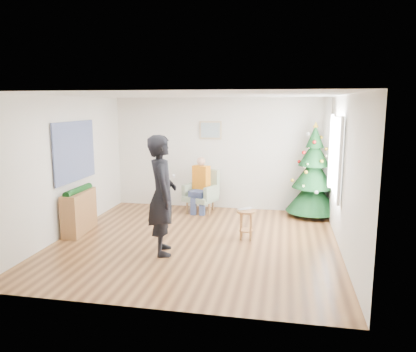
% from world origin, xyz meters
% --- Properties ---
extents(floor, '(5.00, 5.00, 0.00)m').
position_xyz_m(floor, '(0.00, 0.00, 0.00)').
color(floor, brown).
rests_on(floor, ground).
extents(ceiling, '(5.00, 5.00, 0.00)m').
position_xyz_m(ceiling, '(0.00, 0.00, 2.60)').
color(ceiling, white).
rests_on(ceiling, wall_back).
extents(wall_back, '(5.00, 0.00, 5.00)m').
position_xyz_m(wall_back, '(0.00, 2.50, 1.30)').
color(wall_back, silver).
rests_on(wall_back, floor).
extents(wall_front, '(5.00, 0.00, 5.00)m').
position_xyz_m(wall_front, '(0.00, -2.50, 1.30)').
color(wall_front, silver).
rests_on(wall_front, floor).
extents(wall_left, '(0.00, 5.00, 5.00)m').
position_xyz_m(wall_left, '(-2.50, 0.00, 1.30)').
color(wall_left, silver).
rests_on(wall_left, floor).
extents(wall_right, '(0.00, 5.00, 5.00)m').
position_xyz_m(wall_right, '(2.50, 0.00, 1.30)').
color(wall_right, silver).
rests_on(wall_right, floor).
extents(window_panel, '(0.04, 1.30, 1.40)m').
position_xyz_m(window_panel, '(2.47, 1.00, 1.50)').
color(window_panel, white).
rests_on(window_panel, wall_right).
extents(curtains, '(0.05, 1.75, 1.50)m').
position_xyz_m(curtains, '(2.44, 1.00, 1.50)').
color(curtains, white).
rests_on(curtains, wall_right).
extents(christmas_tree, '(1.15, 1.15, 2.08)m').
position_xyz_m(christmas_tree, '(2.15, 2.15, 0.94)').
color(christmas_tree, '#3F2816').
rests_on(christmas_tree, floor).
extents(stool, '(0.36, 0.36, 0.54)m').
position_xyz_m(stool, '(0.86, 0.32, 0.28)').
color(stool, brown).
rests_on(stool, floor).
extents(laptop, '(0.35, 0.33, 0.02)m').
position_xyz_m(laptop, '(0.86, 0.32, 0.55)').
color(laptop, silver).
rests_on(laptop, stool).
extents(armchair, '(0.83, 0.82, 0.96)m').
position_xyz_m(armchair, '(-0.33, 2.06, 0.35)').
color(armchair, gray).
rests_on(armchair, floor).
extents(seated_person, '(0.48, 0.62, 1.26)m').
position_xyz_m(seated_person, '(-0.35, 2.01, 0.64)').
color(seated_person, navy).
rests_on(seated_person, armchair).
extents(standing_man, '(0.69, 0.84, 1.97)m').
position_xyz_m(standing_man, '(-0.42, -0.65, 0.98)').
color(standing_man, black).
rests_on(standing_man, floor).
extents(game_controller, '(0.08, 0.13, 0.04)m').
position_xyz_m(game_controller, '(-0.21, -0.68, 1.31)').
color(game_controller, white).
rests_on(game_controller, standing_man).
extents(console, '(0.37, 1.02, 0.80)m').
position_xyz_m(console, '(-2.33, 0.10, 0.40)').
color(console, brown).
rests_on(console, floor).
extents(garland, '(0.14, 0.90, 0.14)m').
position_xyz_m(garland, '(-2.33, 0.10, 0.82)').
color(garland, black).
rests_on(garland, console).
extents(tapestry, '(0.03, 1.50, 1.15)m').
position_xyz_m(tapestry, '(-2.46, 0.30, 1.55)').
color(tapestry, black).
rests_on(tapestry, wall_left).
extents(framed_picture, '(0.52, 0.05, 0.42)m').
position_xyz_m(framed_picture, '(-0.20, 2.46, 1.85)').
color(framed_picture, tan).
rests_on(framed_picture, wall_back).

